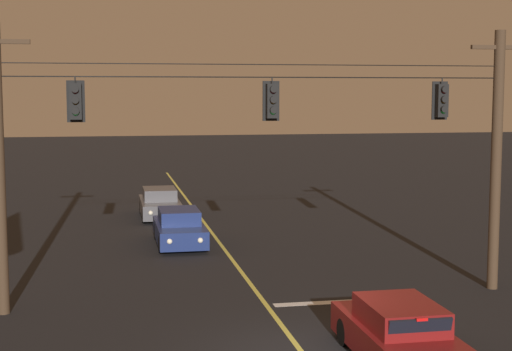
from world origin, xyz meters
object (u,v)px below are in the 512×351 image
(traffic_light_centre, at_px, (442,100))
(traffic_light_left_inner, at_px, (272,101))
(car_oncoming_lead, at_px, (179,228))
(traffic_light_leftmost, at_px, (76,101))
(car_waiting_near_lane, at_px, (398,334))
(car_oncoming_trailing, at_px, (160,204))

(traffic_light_centre, bearing_deg, traffic_light_left_inner, 180.00)
(car_oncoming_lead, bearing_deg, traffic_light_leftmost, -112.19)
(traffic_light_left_inner, bearing_deg, car_waiting_near_lane, -73.66)
(traffic_light_centre, xyz_separation_m, car_oncoming_lead, (-6.92, 8.59, -5.04))
(traffic_light_leftmost, relative_size, car_oncoming_lead, 0.28)
(car_oncoming_lead, xyz_separation_m, car_oncoming_trailing, (-0.30, 6.81, 0.00))
(car_oncoming_trailing, bearing_deg, car_waiting_near_lane, -79.76)
(traffic_light_leftmost, height_order, car_oncoming_lead, traffic_light_leftmost)
(traffic_light_centre, bearing_deg, car_oncoming_lead, 128.83)
(traffic_light_left_inner, xyz_separation_m, car_waiting_near_lane, (1.65, -5.61, -5.04))
(traffic_light_leftmost, height_order, traffic_light_centre, same)
(traffic_light_left_inner, relative_size, car_oncoming_trailing, 0.28)
(traffic_light_left_inner, xyz_separation_m, car_oncoming_trailing, (-2.15, 15.40, -5.04))
(traffic_light_leftmost, relative_size, car_waiting_near_lane, 0.28)
(car_waiting_near_lane, bearing_deg, traffic_light_leftmost, 141.29)
(traffic_light_centre, bearing_deg, car_waiting_near_lane, -121.35)
(traffic_light_leftmost, bearing_deg, traffic_light_centre, 0.00)
(traffic_light_left_inner, bearing_deg, traffic_light_leftmost, 180.00)
(traffic_light_left_inner, bearing_deg, car_oncoming_trailing, 97.95)
(traffic_light_leftmost, distance_m, car_oncoming_lead, 10.56)
(traffic_light_centre, xyz_separation_m, car_oncoming_trailing, (-7.22, 15.40, -5.04))
(car_oncoming_trailing, bearing_deg, car_oncoming_lead, -87.48)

